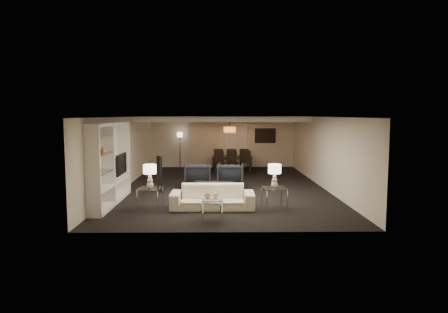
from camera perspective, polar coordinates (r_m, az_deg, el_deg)
name	(u,v)px	position (r m, az deg, el deg)	size (l,w,h in m)	color
floor	(224,187)	(14.29, 0.00, -4.39)	(11.00, 11.00, 0.00)	black
ceiling	(224,117)	(14.06, 0.00, 5.68)	(7.00, 11.00, 0.02)	silver
wall_back	(222,142)	(19.60, -0.24, 2.12)	(7.00, 0.02, 2.50)	beige
wall_front	(228,176)	(8.66, 0.54, -2.82)	(7.00, 0.02, 2.50)	beige
wall_left	(125,152)	(14.50, -13.97, 0.57)	(0.02, 11.00, 2.50)	beige
wall_right	(322,152)	(14.60, 13.87, 0.61)	(0.02, 11.00, 2.50)	beige
ceiling_soffit	(223,119)	(17.56, -0.17, 5.42)	(7.00, 4.00, 0.20)	silver
curtains	(204,143)	(19.54, -2.88, 1.95)	(1.50, 0.12, 2.40)	beige
door	(237,146)	(19.61, 1.81, 1.53)	(0.90, 0.05, 2.10)	silver
painting	(265,136)	(19.68, 5.90, 2.98)	(0.95, 0.04, 0.65)	#142D38
media_unit	(111,164)	(11.95, -15.89, -0.97)	(0.38, 3.40, 2.35)	white
pendant_light	(230,130)	(17.58, 0.81, 3.86)	(0.52, 0.52, 0.24)	#D8591E
sofa	(212,197)	(10.99, -1.66, -5.79)	(2.28, 0.89, 0.67)	beige
coffee_table	(213,190)	(12.58, -1.56, -4.79)	(1.25, 0.73, 0.45)	black
armchair_left	(197,175)	(14.24, -3.89, -2.71)	(0.91, 0.93, 0.85)	black
armchair_right	(231,175)	(14.23, 0.94, -2.71)	(0.91, 0.93, 0.85)	black
side_table_left	(150,199)	(11.15, -10.48, -5.93)	(0.63, 0.63, 0.58)	white
side_table_right	(274,198)	(11.10, 7.19, -5.93)	(0.63, 0.63, 0.58)	white
table_lamp_left	(150,176)	(11.04, -10.54, -2.80)	(0.35, 0.35, 0.65)	beige
table_lamp_right	(275,176)	(10.99, 7.23, -2.79)	(0.35, 0.35, 0.65)	beige
marble_table	(212,209)	(9.93, -1.75, -7.50)	(0.52, 0.52, 0.52)	white
gold_gourd_a	(208,195)	(9.86, -2.34, -5.55)	(0.17, 0.17, 0.17)	tan
gold_gourd_b	(216,196)	(9.86, -1.18, -5.61)	(0.15, 0.15, 0.15)	#F1DE7F
television	(118,164)	(12.61, -14.94, -1.07)	(0.15, 1.11, 0.64)	black
vase_blue	(98,170)	(10.80, -17.54, -1.91)	(0.16, 0.16, 0.17)	#223995
vase_amber	(103,150)	(11.20, -16.93, 0.95)	(0.16, 0.16, 0.16)	#D28646
floor_speaker	(159,174)	(13.47, -9.21, -2.47)	(0.13, 0.13, 1.22)	black
dining_table	(232,164)	(18.31, 1.17, -1.05)	(1.87, 1.04, 0.66)	black
chair_nl	(219,162)	(17.64, -0.70, -0.80)	(0.45, 0.45, 0.98)	black
chair_nm	(233,162)	(17.65, 1.25, -0.80)	(0.45, 0.45, 0.98)	black
chair_nr	(246,162)	(17.68, 3.19, -0.79)	(0.45, 0.45, 0.98)	black
chair_fl	(219,159)	(18.93, -0.71, -0.34)	(0.45, 0.45, 0.98)	black
chair_fm	(232,159)	(18.94, 1.10, -0.33)	(0.45, 0.45, 0.98)	black
chair_fr	(244,159)	(18.97, 2.91, -0.33)	(0.45, 0.45, 0.98)	black
floor_lamp	(180,150)	(19.39, -6.31, 0.90)	(0.25, 0.25, 1.73)	black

